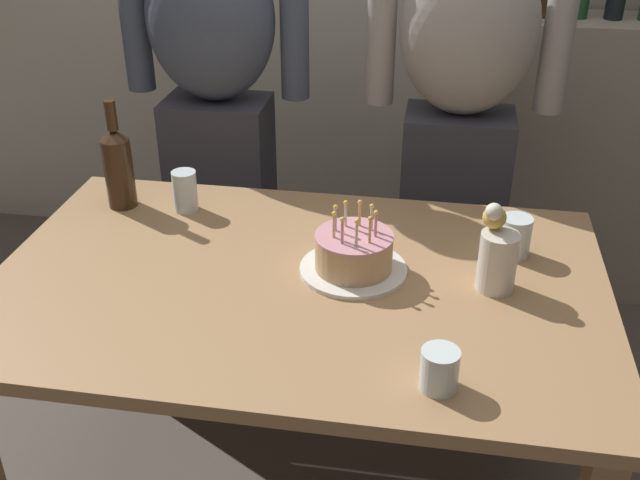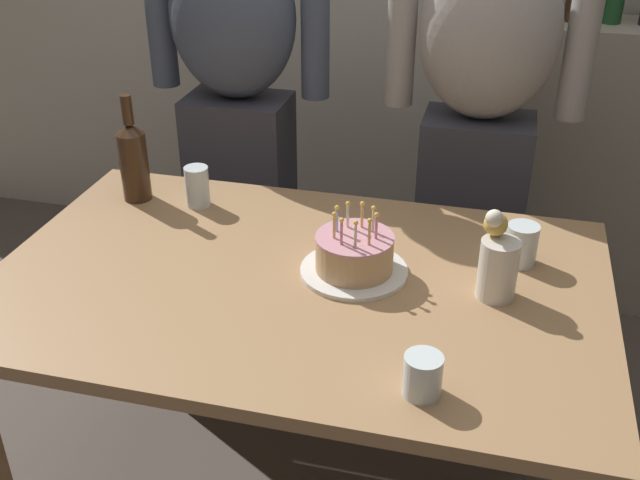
% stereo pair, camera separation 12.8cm
% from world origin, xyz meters
% --- Properties ---
extents(dining_table, '(1.50, 0.96, 0.74)m').
position_xyz_m(dining_table, '(0.00, 0.00, 0.64)').
color(dining_table, '#A37A51').
rests_on(dining_table, ground_plane).
extents(birthday_cake, '(0.27, 0.27, 0.17)m').
position_xyz_m(birthday_cake, '(0.13, 0.05, 0.79)').
color(birthday_cake, white).
rests_on(birthday_cake, dining_table).
extents(water_glass_near, '(0.08, 0.08, 0.11)m').
position_xyz_m(water_glass_near, '(0.52, 0.21, 0.79)').
color(water_glass_near, silver).
rests_on(water_glass_near, dining_table).
extents(water_glass_far, '(0.08, 0.08, 0.09)m').
position_xyz_m(water_glass_far, '(0.35, -0.35, 0.78)').
color(water_glass_far, silver).
rests_on(water_glass_far, dining_table).
extents(water_glass_side, '(0.07, 0.07, 0.12)m').
position_xyz_m(water_glass_side, '(-0.38, 0.31, 0.80)').
color(water_glass_side, silver).
rests_on(water_glass_side, dining_table).
extents(wine_bottle, '(0.08, 0.08, 0.32)m').
position_xyz_m(wine_bottle, '(-0.57, 0.31, 0.86)').
color(wine_bottle, '#382314').
rests_on(wine_bottle, dining_table).
extents(flower_vase, '(0.09, 0.10, 0.22)m').
position_xyz_m(flower_vase, '(0.47, 0.04, 0.83)').
color(flower_vase, silver).
rests_on(flower_vase, dining_table).
extents(person_man_bearded, '(0.61, 0.27, 1.66)m').
position_xyz_m(person_man_bearded, '(-0.41, 0.75, 0.87)').
color(person_man_bearded, '#33333D').
rests_on(person_man_bearded, ground_plane).
extents(person_woman_cardigan, '(0.61, 0.27, 1.66)m').
position_xyz_m(person_woman_cardigan, '(0.37, 0.75, 0.87)').
color(person_woman_cardigan, '#33333D').
rests_on(person_woman_cardigan, ground_plane).
extents(shelf_cabinet, '(0.86, 0.30, 1.37)m').
position_xyz_m(shelf_cabinet, '(0.83, 1.33, 0.56)').
color(shelf_cabinet, '#9E9384').
rests_on(shelf_cabinet, ground_plane).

